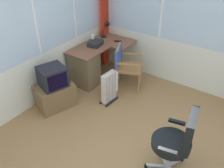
# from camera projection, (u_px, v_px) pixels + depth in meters

# --- Properties ---
(ground) EXTENTS (5.62, 5.06, 0.06)m
(ground) POSITION_uv_depth(u_px,v_px,m) (124.00, 161.00, 3.53)
(ground) COLOR olive
(north_window_panel) EXTENTS (4.62, 0.07, 2.69)m
(north_window_panel) POSITION_uv_depth(u_px,v_px,m) (12.00, 38.00, 3.77)
(north_window_panel) COLOR silver
(north_window_panel) RESTS_ON ground
(east_window_panel) EXTENTS (0.07, 4.06, 2.69)m
(east_window_panel) POSITION_uv_depth(u_px,v_px,m) (197.00, 22.00, 4.40)
(east_window_panel) COLOR silver
(east_window_panel) RESTS_ON ground
(curtain_corner) EXTENTS (0.25, 0.09, 2.59)m
(curtain_corner) POSITION_uv_depth(u_px,v_px,m) (105.00, 8.00, 5.25)
(curtain_corner) COLOR #B32A16
(curtain_corner) RESTS_ON ground
(desk) EXTENTS (1.32, 0.86, 0.73)m
(desk) POSITION_uv_depth(u_px,v_px,m) (87.00, 66.00, 4.99)
(desk) COLOR brown
(desk) RESTS_ON ground
(desk_lamp) EXTENTS (0.24, 0.21, 0.33)m
(desk_lamp) POSITION_uv_depth(u_px,v_px,m) (107.00, 27.00, 5.31)
(desk_lamp) COLOR black
(desk_lamp) RESTS_ON desk
(tv_remote) EXTENTS (0.09, 0.16, 0.02)m
(tv_remote) POSITION_uv_depth(u_px,v_px,m) (118.00, 41.00, 5.17)
(tv_remote) COLOR black
(tv_remote) RESTS_ON desk
(spray_bottle) EXTENTS (0.06, 0.06, 0.22)m
(spray_bottle) POSITION_uv_depth(u_px,v_px,m) (93.00, 38.00, 5.08)
(spray_bottle) COLOR silver
(spray_bottle) RESTS_ON desk
(paper_tray) EXTENTS (0.34, 0.28, 0.09)m
(paper_tray) POSITION_uv_depth(u_px,v_px,m) (95.00, 43.00, 5.00)
(paper_tray) COLOR #202426
(paper_tray) RESTS_ON desk
(wooden_armchair) EXTENTS (0.63, 0.64, 0.87)m
(wooden_armchair) POSITION_uv_depth(u_px,v_px,m) (123.00, 62.00, 4.81)
(wooden_armchair) COLOR #9C6D3C
(wooden_armchair) RESTS_ON ground
(office_chair) EXTENTS (0.62, 0.57, 1.00)m
(office_chair) POSITION_uv_depth(u_px,v_px,m) (178.00, 140.00, 3.04)
(office_chair) COLOR #B7B7BF
(office_chair) RESTS_ON ground
(tv_on_stand) EXTENTS (0.75, 0.62, 0.80)m
(tv_on_stand) POSITION_uv_depth(u_px,v_px,m) (55.00, 89.00, 4.36)
(tv_on_stand) COLOR brown
(tv_on_stand) RESTS_ON ground
(space_heater) EXTENTS (0.40, 0.19, 0.60)m
(space_heater) POSITION_uv_depth(u_px,v_px,m) (110.00, 87.00, 4.52)
(space_heater) COLOR silver
(space_heater) RESTS_ON ground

